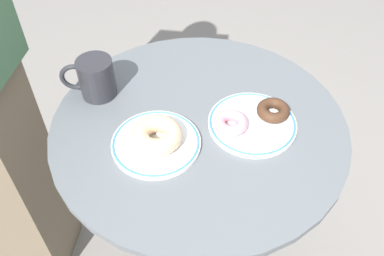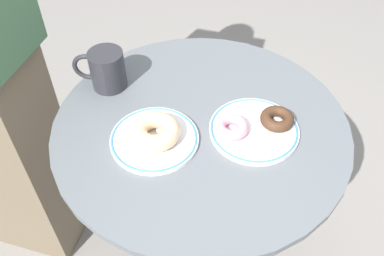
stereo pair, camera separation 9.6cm
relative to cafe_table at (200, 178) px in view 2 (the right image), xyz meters
The scene contains 7 objects.
cafe_table is the anchor object (origin of this frame).
plate_left 0.25m from the cafe_table, 163.50° to the right, with size 0.20×0.20×0.01m.
plate_right 0.26m from the cafe_table, 23.26° to the right, with size 0.21×0.21×0.01m.
donut_glazed 0.28m from the cafe_table, 162.71° to the right, with size 0.11×0.11×0.04m, color #E0B789.
donut_chocolate 0.30m from the cafe_table, 14.15° to the right, with size 0.08×0.08×0.03m, color #422819.
donut_pink_frosted 0.25m from the cafe_table, 38.81° to the right, with size 0.08×0.08×0.03m, color pink.
coffee_mug 0.39m from the cafe_table, 138.51° to the left, with size 0.13×0.09×0.10m.
Camera 2 is at (-0.15, -0.68, 1.49)m, focal length 39.05 mm.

